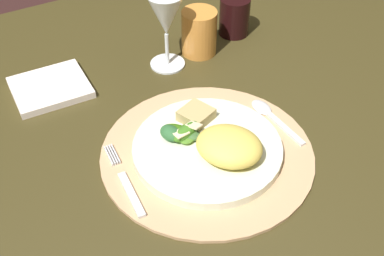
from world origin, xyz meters
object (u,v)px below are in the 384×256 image
(amber_tumbler, at_px, (199,32))
(dark_tumbler, at_px, (234,16))
(fork, at_px, (126,183))
(dinner_plate, at_px, (207,149))
(wine_glass, at_px, (166,18))
(dining_table, at_px, (192,180))
(spoon, at_px, (269,114))
(napkin, at_px, (50,88))

(amber_tumbler, xyz_separation_m, dark_tumbler, (0.10, 0.03, -0.01))
(amber_tumbler, bearing_deg, fork, -136.93)
(dinner_plate, bearing_deg, amber_tumbler, 62.35)
(dinner_plate, xyz_separation_m, wine_glass, (0.06, 0.26, 0.09))
(wine_glass, bearing_deg, amber_tumbler, 6.65)
(fork, height_order, wine_glass, wine_glass)
(dark_tumbler, bearing_deg, dining_table, -136.64)
(dining_table, height_order, dark_tumbler, dark_tumbler)
(dining_table, bearing_deg, dinner_plate, -101.54)
(fork, distance_m, wine_glass, 0.34)
(dinner_plate, bearing_deg, dining_table, 78.46)
(spoon, bearing_deg, dark_tumbler, 69.35)
(dinner_plate, distance_m, amber_tumbler, 0.30)
(dinner_plate, height_order, wine_glass, wine_glass)
(amber_tumbler, distance_m, dark_tumbler, 0.11)
(dining_table, height_order, fork, fork)
(napkin, bearing_deg, dinner_plate, -60.14)
(fork, height_order, spoon, spoon)
(dining_table, height_order, spoon, spoon)
(dining_table, relative_size, dark_tumbler, 16.71)
(dinner_plate, distance_m, spoon, 0.15)
(dinner_plate, height_order, spoon, dinner_plate)
(napkin, bearing_deg, spoon, -40.55)
(fork, bearing_deg, spoon, 4.83)
(napkin, height_order, amber_tumbler, amber_tumbler)
(fork, relative_size, amber_tumbler, 1.73)
(fork, bearing_deg, dark_tumbler, 37.04)
(dining_table, height_order, dinner_plate, dinner_plate)
(fork, bearing_deg, amber_tumbler, 43.07)
(napkin, height_order, wine_glass, wine_glass)
(spoon, bearing_deg, napkin, 139.45)
(fork, relative_size, dark_tumbler, 1.96)
(dining_table, relative_size, wine_glass, 8.96)
(dinner_plate, relative_size, amber_tumbler, 2.61)
(dining_table, xyz_separation_m, fork, (-0.16, -0.08, 0.15))
(wine_glass, bearing_deg, fork, -128.76)
(dark_tumbler, bearing_deg, napkin, -179.76)
(dining_table, xyz_separation_m, amber_tumbler, (0.12, 0.19, 0.19))
(dinner_plate, bearing_deg, wine_glass, 76.45)
(wine_glass, bearing_deg, dinner_plate, -103.55)
(dining_table, distance_m, dark_tumbler, 0.36)
(napkin, relative_size, wine_glass, 0.89)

